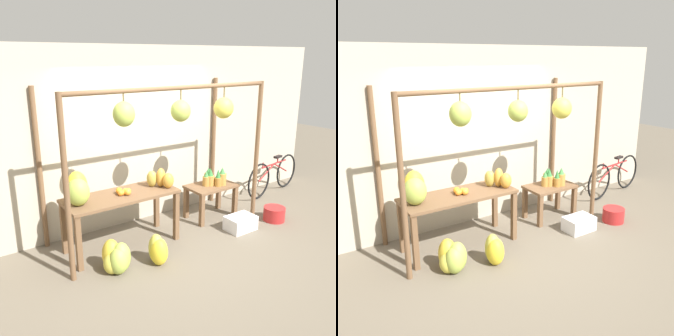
# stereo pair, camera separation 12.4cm
# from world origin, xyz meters

# --- Properties ---
(ground_plane) EXTENTS (20.00, 20.00, 0.00)m
(ground_plane) POSITION_xyz_m (0.00, 0.00, 0.00)
(ground_plane) COLOR #665B4C
(shop_wall_back) EXTENTS (8.00, 0.08, 2.80)m
(shop_wall_back) POSITION_xyz_m (0.00, 1.34, 1.40)
(shop_wall_back) COLOR #B2A893
(shop_wall_back) RESTS_ON ground_plane
(stall_awning) EXTENTS (3.19, 1.21, 2.27)m
(stall_awning) POSITION_xyz_m (0.03, 0.41, 1.67)
(stall_awning) COLOR brown
(stall_awning) RESTS_ON ground_plane
(display_table_main) EXTENTS (1.61, 0.64, 0.79)m
(display_table_main) POSITION_xyz_m (-0.66, 0.64, 0.66)
(display_table_main) COLOR brown
(display_table_main) RESTS_ON ground_plane
(display_table_side) EXTENTS (0.82, 0.51, 0.57)m
(display_table_side) POSITION_xyz_m (1.05, 0.70, 0.44)
(display_table_side) COLOR brown
(display_table_side) RESTS_ON ground_plane
(banana_pile_on_table) EXTENTS (0.41, 0.42, 0.43)m
(banana_pile_on_table) POSITION_xyz_m (-1.26, 0.65, 0.98)
(banana_pile_on_table) COLOR #9EB247
(banana_pile_on_table) RESTS_ON display_table_main
(orange_pile) EXTENTS (0.20, 0.20, 0.09)m
(orange_pile) POSITION_xyz_m (-0.63, 0.61, 0.83)
(orange_pile) COLOR orange
(orange_pile) RESTS_ON display_table_main
(pineapple_cluster) EXTENTS (0.37, 0.31, 0.31)m
(pineapple_cluster) POSITION_xyz_m (1.08, 0.68, 0.69)
(pineapple_cluster) COLOR #B27F38
(pineapple_cluster) RESTS_ON display_table_side
(banana_pile_ground_left) EXTENTS (0.45, 0.49, 0.41)m
(banana_pile_ground_left) POSITION_xyz_m (-1.04, 0.08, 0.19)
(banana_pile_ground_left) COLOR #9EB247
(banana_pile_ground_left) RESTS_ON ground_plane
(banana_pile_ground_right) EXTENTS (0.33, 0.38, 0.41)m
(banana_pile_ground_right) POSITION_xyz_m (-0.50, -0.05, 0.19)
(banana_pile_ground_right) COLOR gold
(banana_pile_ground_right) RESTS_ON ground_plane
(fruit_crate_white) EXTENTS (0.46, 0.32, 0.23)m
(fruit_crate_white) POSITION_xyz_m (1.11, 0.05, 0.11)
(fruit_crate_white) COLOR silver
(fruit_crate_white) RESTS_ON ground_plane
(blue_bucket) EXTENTS (0.35, 0.35, 0.23)m
(blue_bucket) POSITION_xyz_m (1.83, -0.02, 0.12)
(blue_bucket) COLOR #AD2323
(blue_bucket) RESTS_ON ground_plane
(parked_bicycle) EXTENTS (1.68, 0.30, 0.74)m
(parked_bicycle) POSITION_xyz_m (2.84, 0.89, 0.37)
(parked_bicycle) COLOR black
(parked_bicycle) RESTS_ON ground_plane
(papaya_pile) EXTENTS (0.36, 0.38, 0.28)m
(papaya_pile) POSITION_xyz_m (-0.03, 0.58, 0.91)
(papaya_pile) COLOR gold
(papaya_pile) RESTS_ON display_table_main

